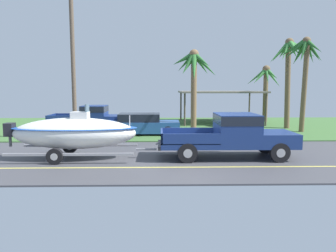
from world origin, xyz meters
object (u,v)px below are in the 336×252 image
at_px(boat_on_trailer, 74,133).
at_px(utility_pole, 73,60).
at_px(parked_sedan_near, 142,125).
at_px(palm_tree_far_left, 194,71).
at_px(pickup_truck_towing, 236,133).
at_px(carport_awning, 220,93).
at_px(palm_tree_mid, 265,81).
at_px(palm_tree_near_left, 304,59).
at_px(palm_tree_near_right, 290,59).
at_px(parked_pickup_background, 94,117).

xyz_separation_m(boat_on_trailer, utility_pole, (-1.24, 4.93, 3.47)).
distance_m(parked_sedan_near, palm_tree_far_left, 4.72).
xyz_separation_m(boat_on_trailer, parked_sedan_near, (2.50, 6.84, -0.43)).
bearing_deg(palm_tree_far_left, pickup_truck_towing, -78.82).
distance_m(carport_awning, palm_tree_mid, 4.30).
relative_size(pickup_truck_towing, boat_on_trailer, 0.93).
relative_size(pickup_truck_towing, carport_awning, 0.87).
height_order(pickup_truck_towing, carport_awning, carport_awning).
bearing_deg(boat_on_trailer, palm_tree_near_left, 30.40).
relative_size(palm_tree_near_right, palm_tree_mid, 1.33).
bearing_deg(palm_tree_near_right, utility_pole, -161.11).
xyz_separation_m(pickup_truck_towing, carport_awning, (1.78, 13.51, 1.54)).
xyz_separation_m(parked_pickup_background, palm_tree_near_left, (13.97, -0.85, 3.88)).
height_order(pickup_truck_towing, palm_tree_near_right, palm_tree_near_right).
xyz_separation_m(pickup_truck_towing, palm_tree_far_left, (-1.20, 6.06, 2.98)).
relative_size(parked_sedan_near, palm_tree_far_left, 0.87).
relative_size(palm_tree_mid, utility_pole, 0.56).
relative_size(parked_pickup_background, palm_tree_near_right, 0.84).
relative_size(parked_pickup_background, parked_sedan_near, 1.20).
relative_size(palm_tree_far_left, utility_pole, 0.60).
bearing_deg(parked_sedan_near, carport_awning, 47.13).
bearing_deg(utility_pole, boat_on_trailer, -75.84).
bearing_deg(palm_tree_near_right, parked_pickup_background, -174.76).
height_order(boat_on_trailer, parked_pickup_background, boat_on_trailer).
height_order(pickup_truck_towing, boat_on_trailer, boat_on_trailer).
bearing_deg(palm_tree_far_left, palm_tree_near_left, 12.40).
bearing_deg(carport_awning, utility_pole, -139.17).
relative_size(parked_sedan_near, utility_pole, 0.52).
bearing_deg(palm_tree_far_left, parked_sedan_near, 166.27).
height_order(carport_awning, palm_tree_near_right, palm_tree_near_right).
bearing_deg(boat_on_trailer, parked_pickup_background, 95.89).
height_order(pickup_truck_towing, utility_pole, utility_pole).
bearing_deg(parked_pickup_background, parked_sedan_near, -26.48).
bearing_deg(parked_pickup_background, palm_tree_near_left, -3.48).
bearing_deg(pickup_truck_towing, parked_pickup_background, 132.42).
xyz_separation_m(boat_on_trailer, palm_tree_near_left, (13.09, 7.68, 3.79)).
height_order(palm_tree_near_left, palm_tree_mid, palm_tree_near_left).
distance_m(palm_tree_near_left, utility_pole, 14.60).
xyz_separation_m(pickup_truck_towing, utility_pole, (-8.16, 4.93, 3.52)).
bearing_deg(palm_tree_near_left, parked_sedan_near, -175.49).
height_order(parked_pickup_background, utility_pole, utility_pole).
bearing_deg(carport_awning, palm_tree_near_right, -40.81).
relative_size(palm_tree_mid, palm_tree_far_left, 0.93).
height_order(parked_pickup_background, parked_sedan_near, parked_pickup_background).
xyz_separation_m(boat_on_trailer, palm_tree_mid, (12.77, 14.48, 2.46)).
relative_size(boat_on_trailer, utility_pole, 0.72).
xyz_separation_m(parked_pickup_background, palm_tree_near_right, (13.87, 1.27, 4.05)).
relative_size(boat_on_trailer, palm_tree_near_right, 0.98).
distance_m(pickup_truck_towing, palm_tree_mid, 15.82).
bearing_deg(utility_pole, palm_tree_far_left, 9.21).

